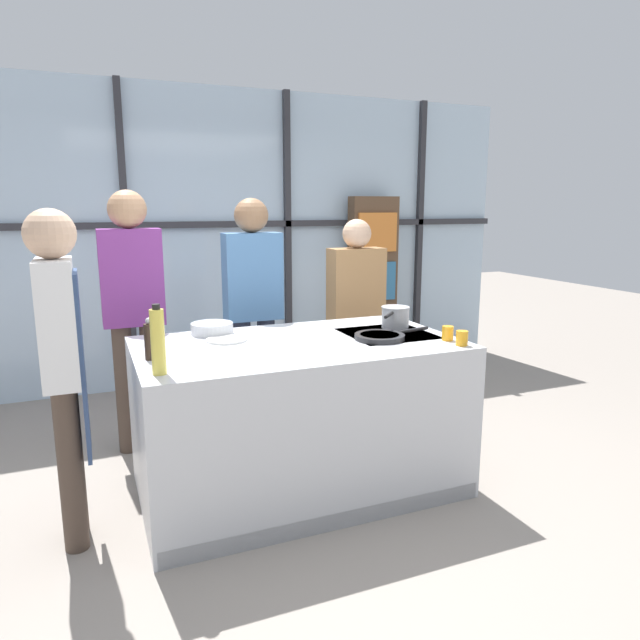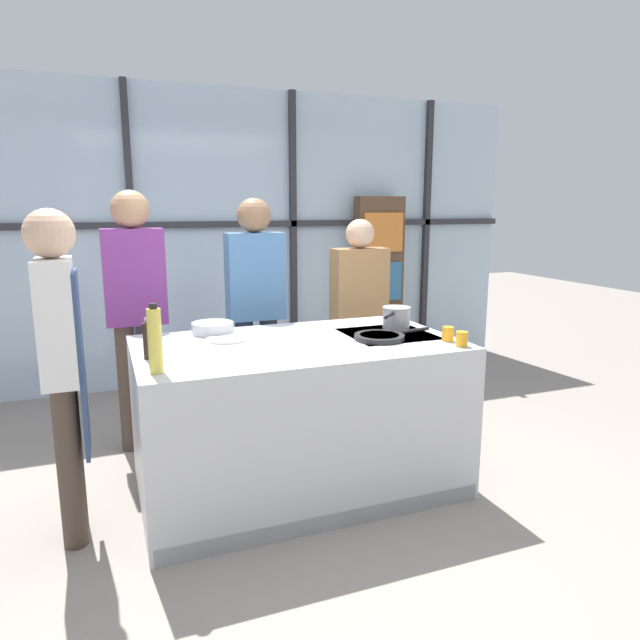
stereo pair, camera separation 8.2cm
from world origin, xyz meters
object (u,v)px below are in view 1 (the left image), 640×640
Objects in this scene: spectator_far_left at (133,303)px; saucepan at (395,317)px; white_plate at (227,340)px; juice_glass_far at (448,333)px; chef at (62,355)px; mixing_bowl at (212,328)px; spectator_center_right at (356,308)px; frying_pan at (381,336)px; juice_glass_near at (462,338)px; spectator_center_left at (253,301)px; pepper_grinder at (150,341)px; oil_bottle at (158,341)px.

saucepan is (1.57, -0.84, -0.06)m from spectator_far_left.
white_plate is 1.32m from juice_glass_far.
chef is 0.98m from mixing_bowl.
spectator_center_right is 2.99× the size of frying_pan.
saucepan is at bearing 101.69° from juice_glass_near.
juice_glass_near is (1.23, -0.63, 0.04)m from white_plate.
spectator_center_right reaches higher than saucepan.
spectator_center_left is 7.33× the size of white_plate.
saucepan is 1.05× the size of mixing_bowl.
pepper_grinder is (-0.85, -1.03, 0.00)m from spectator_center_left.
saucepan is at bearing 81.66° from spectator_center_right.
juice_glass_far is at bearing 90.00° from juice_glass_near.
mixing_bowl reaches higher than white_plate.
oil_bottle reaches higher than frying_pan.
spectator_far_left is 0.70m from mixing_bowl.
spectator_far_left reaches higher than juice_glass_far.
pepper_grinder is (-1.34, 0.05, 0.08)m from frying_pan.
frying_pan is 1.34m from pepper_grinder.
white_plate is at bearing 158.08° from juice_glass_far.
chef is 1.65m from spectator_center_left.
spectator_far_left reaches higher than saucepan.
juice_glass_near is at bearing -78.31° from saucepan.
spectator_far_left is 1.72m from frying_pan.
spectator_center_right reaches higher than white_plate.
spectator_center_right reaches higher than mixing_bowl.
frying_pan is 2.06× the size of mixing_bowl.
spectator_far_left reaches higher than oil_bottle.
spectator_center_right reaches higher than juice_glass_far.
spectator_center_right is at bearing 89.73° from juice_glass_far.
saucepan is 0.44m from juice_glass_far.
spectator_far_left is 8.12× the size of pepper_grinder.
spectator_far_left is 21.09× the size of juice_glass_near.
chef is 6.50× the size of mixing_bowl.
spectator_center_right is 4.74× the size of oil_bottle.
pepper_grinder is 1.71m from juice_glass_far.
frying_pan is 2.41× the size of pepper_grinder.
spectator_center_left is at bearing 52.29° from mixing_bowl.
mixing_bowl is at bearing 23.40° from spectator_center_right.
spectator_center_right is at bearing 89.76° from juice_glass_near.
frying_pan is (1.33, -1.08, -0.12)m from spectator_far_left.
mixing_bowl is (-0.43, -0.55, -0.06)m from spectator_center_left.
white_plate is (0.88, 0.29, -0.07)m from chef.
mixing_bowl is at bearing 121.00° from chef.
oil_bottle is at bearing -169.84° from frying_pan.
juice_glass_near is (1.27, -0.85, 0.00)m from mixing_bowl.
white_plate is (0.46, -0.77, -0.13)m from spectator_far_left.
white_plate is (-1.23, -0.77, 0.02)m from spectator_center_right.
chef is 6.16× the size of saucepan.
oil_bottle is (-0.42, -0.77, 0.12)m from mixing_bowl.
chef is 7.06× the size of white_plate.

